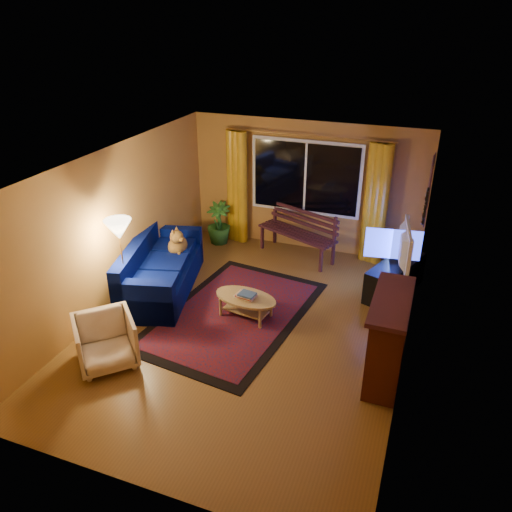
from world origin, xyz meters
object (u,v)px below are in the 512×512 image
(bench, at_px, (296,245))
(floor_lamp, at_px, (124,269))
(coffee_table, at_px, (246,307))
(armchair, at_px, (105,339))
(sofa, at_px, (161,266))
(tv_console, at_px, (395,278))

(bench, distance_m, floor_lamp, 3.47)
(coffee_table, bearing_deg, armchair, -128.30)
(bench, height_order, armchair, armchair)
(sofa, distance_m, armchair, 1.99)
(floor_lamp, relative_size, coffee_table, 1.60)
(bench, relative_size, coffee_table, 1.59)
(tv_console, bearing_deg, sofa, -140.44)
(bench, relative_size, floor_lamp, 0.99)
(bench, xyz_separation_m, sofa, (-1.76, -2.01, 0.21))
(floor_lamp, xyz_separation_m, coffee_table, (1.74, 0.57, -0.62))
(bench, relative_size, sofa, 0.72)
(armchair, xyz_separation_m, tv_console, (3.39, 3.25, -0.11))
(armchair, distance_m, tv_console, 4.70)
(floor_lamp, distance_m, tv_console, 4.38)
(sofa, xyz_separation_m, floor_lamp, (-0.12, -0.85, 0.36))
(coffee_table, relative_size, tv_console, 0.75)
(sofa, distance_m, floor_lamp, 0.93)
(sofa, distance_m, coffee_table, 1.67)
(bench, xyz_separation_m, tv_console, (1.92, -0.73, 0.04))
(tv_console, bearing_deg, coffee_table, -122.36)
(bench, bearing_deg, floor_lamp, -100.58)
(armchair, bearing_deg, bench, 25.12)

